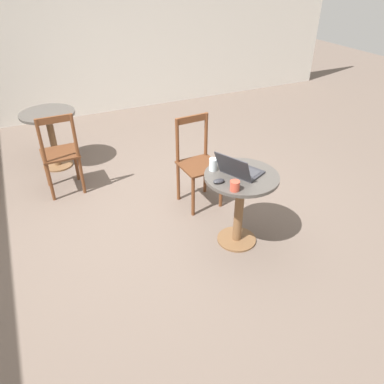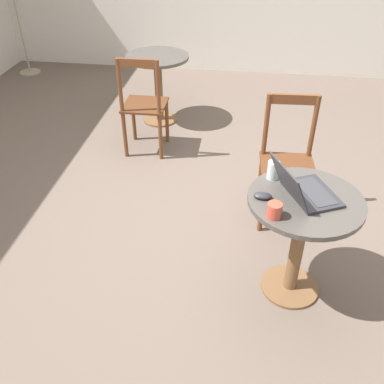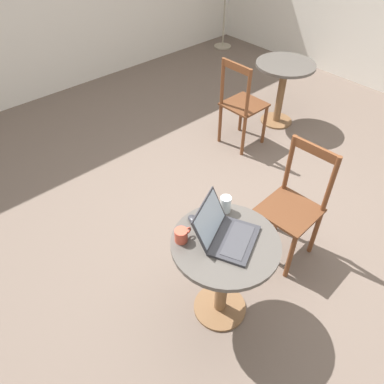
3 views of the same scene
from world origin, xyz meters
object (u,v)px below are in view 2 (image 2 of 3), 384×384
cafe_table_near (301,225)px  chair_near_right (287,164)px  mouse (263,196)px  cafe_table_mid (158,74)px  laptop (304,190)px  chair_mid_left (144,106)px  mug (274,210)px  drinking_glass (273,170)px

cafe_table_near → chair_near_right: (0.77, 0.04, -0.06)m
mouse → chair_near_right: bearing=-13.9°
cafe_table_mid → laptop: (-2.24, -1.29, 0.24)m
cafe_table_mid → chair_mid_left: 0.68m
chair_near_right → mug: chair_near_right is taller
laptop → drinking_glass: laptop is taller
cafe_table_mid → chair_mid_left: size_ratio=0.76×
mouse → cafe_table_mid: bearing=25.1°
cafe_table_mid → chair_near_right: chair_near_right is taller
chair_mid_left → mouse: (-1.61, -1.06, 0.27)m
laptop → cafe_table_mid: bearing=30.0°
cafe_table_mid → laptop: bearing=-150.0°
cafe_table_near → mug: mug is taller
cafe_table_mid → chair_near_right: size_ratio=0.76×
laptop → mug: size_ratio=3.77×
cafe_table_mid → mouse: size_ratio=7.15×
cafe_table_mid → mug: bearing=-155.2°
chair_mid_left → mouse: bearing=-146.6°
cafe_table_near → mouse: (-0.03, 0.24, 0.20)m
cafe_table_near → drinking_glass: (0.18, 0.18, 0.24)m
chair_near_right → mug: size_ratio=8.34×
cafe_table_mid → chair_mid_left: bearing=-179.4°
drinking_glass → mouse: bearing=164.9°
mug → drinking_glass: drinking_glass is taller
chair_mid_left → laptop: (-1.57, -1.29, 0.30)m
chair_mid_left → drinking_glass: chair_mid_left is taller
mouse → mug: bearing=-159.1°
laptop → mug: 0.26m
chair_mid_left → laptop: 2.05m
cafe_table_near → chair_mid_left: size_ratio=0.76×
cafe_table_mid → drinking_glass: bearing=-151.6°
cafe_table_near → chair_near_right: 0.77m
mouse → chair_mid_left: bearing=33.4°
mouse → drinking_glass: 0.22m
mouse → mug: (-0.15, -0.06, 0.03)m
chair_mid_left → laptop: bearing=-140.6°
laptop → mug: (-0.20, 0.16, -0.01)m
chair_near_right → mug: 1.00m
cafe_table_near → mug: (-0.18, 0.18, 0.23)m
cafe_table_mid → cafe_table_near: bearing=-149.9°
cafe_table_mid → mouse: bearing=-154.9°
chair_near_right → mug: bearing=171.7°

